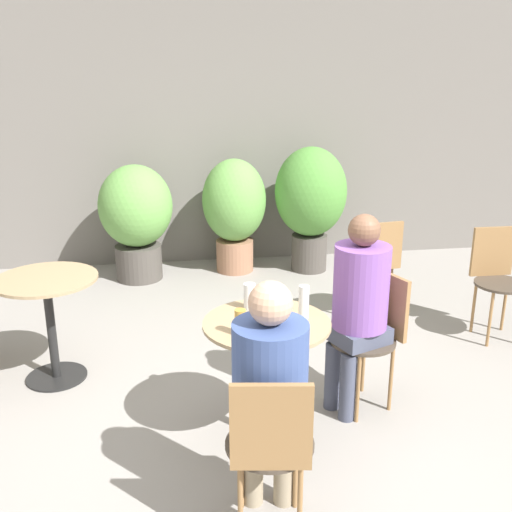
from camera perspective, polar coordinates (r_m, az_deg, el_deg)
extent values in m
plane|color=gray|center=(3.56, 1.68, -17.91)|extent=(20.00, 20.00, 0.00)
cube|color=slate|center=(6.38, -3.80, 12.69)|extent=(10.00, 0.06, 3.00)
cylinder|color=black|center=(3.64, 0.96, -16.85)|extent=(0.41, 0.41, 0.01)
cylinder|color=black|center=(3.45, 1.00, -11.95)|extent=(0.06, 0.06, 0.70)
cylinder|color=#997F5B|center=(3.28, 1.03, -6.47)|extent=(0.70, 0.70, 0.02)
cylinder|color=black|center=(4.46, -18.43, -10.83)|extent=(0.41, 0.41, 0.01)
cylinder|color=black|center=(4.30, -18.90, -6.62)|extent=(0.06, 0.06, 0.70)
cylinder|color=#997F5B|center=(4.17, -19.40, -2.09)|extent=(0.68, 0.68, 0.02)
cylinder|color=#42382D|center=(2.81, 1.31, -17.46)|extent=(0.40, 0.40, 0.02)
cylinder|color=olive|center=(2.85, -1.50, -22.79)|extent=(0.02, 0.02, 0.44)
cylinder|color=olive|center=(2.86, 4.20, -22.73)|extent=(0.02, 0.02, 0.44)
cylinder|color=olive|center=(3.06, -1.39, -19.59)|extent=(0.02, 0.02, 0.44)
cylinder|color=olive|center=(3.06, 3.81, -19.54)|extent=(0.02, 0.02, 0.44)
cube|color=olive|center=(2.55, 1.46, -16.00)|extent=(0.34, 0.08, 0.40)
cylinder|color=#42382D|center=(3.77, 10.15, -7.96)|extent=(0.40, 0.40, 0.02)
cylinder|color=olive|center=(3.87, 12.74, -11.28)|extent=(0.02, 0.02, 0.44)
cylinder|color=olive|center=(4.04, 10.20, -9.80)|extent=(0.02, 0.02, 0.44)
cylinder|color=olive|center=(3.72, 9.69, -12.40)|extent=(0.02, 0.02, 0.44)
cylinder|color=olive|center=(3.89, 7.19, -10.78)|extent=(0.02, 0.02, 0.44)
cube|color=olive|center=(3.80, 12.42, -4.46)|extent=(0.16, 0.33, 0.40)
cylinder|color=#42382D|center=(4.99, 22.32, -2.50)|extent=(0.40, 0.40, 0.02)
cylinder|color=olive|center=(5.24, 22.58, -4.30)|extent=(0.02, 0.02, 0.44)
cylinder|color=olive|center=(5.12, 20.03, -4.52)|extent=(0.02, 0.02, 0.44)
cylinder|color=olive|center=(4.91, 21.40, -5.66)|extent=(0.02, 0.02, 0.44)
cube|color=olive|center=(5.08, 21.61, 0.41)|extent=(0.34, 0.04, 0.40)
cylinder|color=#42382D|center=(5.17, 10.87, -0.74)|extent=(0.40, 0.40, 0.02)
cylinder|color=olive|center=(5.08, 10.08, -3.82)|extent=(0.02, 0.02, 0.44)
cylinder|color=olive|center=(5.20, 12.66, -3.47)|extent=(0.02, 0.02, 0.44)
cylinder|color=olive|center=(5.30, 8.81, -2.82)|extent=(0.02, 0.02, 0.44)
cylinder|color=olive|center=(5.41, 11.32, -2.51)|extent=(0.02, 0.02, 0.44)
cube|color=olive|center=(4.95, 11.97, 0.90)|extent=(0.34, 0.08, 0.40)
cylinder|color=gray|center=(3.09, 2.68, -19.19)|extent=(0.10, 0.10, 0.44)
cylinder|color=gray|center=(3.09, -0.29, -19.21)|extent=(0.10, 0.10, 0.44)
cube|color=gray|center=(2.81, 1.30, -15.98)|extent=(0.33, 0.36, 0.10)
cylinder|color=#384C84|center=(2.67, 1.34, -10.99)|extent=(0.34, 0.34, 0.46)
sphere|color=tan|center=(2.52, 1.40, -4.51)|extent=(0.19, 0.19, 0.19)
cylinder|color=#42475B|center=(3.84, 7.30, -11.28)|extent=(0.10, 0.10, 0.44)
cylinder|color=#42475B|center=(3.74, 8.72, -12.21)|extent=(0.10, 0.10, 0.44)
cube|color=#42475B|center=(3.72, 9.72, -7.27)|extent=(0.40, 0.38, 0.10)
cylinder|color=#7A4C9E|center=(3.60, 9.97, -2.90)|extent=(0.33, 0.33, 0.51)
sphere|color=brown|center=(3.50, 10.28, 2.44)|extent=(0.19, 0.19, 0.19)
cylinder|color=silver|center=(3.42, -0.61, -3.86)|extent=(0.07, 0.07, 0.15)
cylinder|color=#B28433|center=(3.10, -1.51, -6.33)|extent=(0.06, 0.06, 0.14)
cylinder|color=silver|center=(3.30, 4.57, -4.40)|extent=(0.06, 0.06, 0.19)
cylinder|color=#47423D|center=(6.12, -11.08, -0.56)|extent=(0.46, 0.46, 0.35)
ellipsoid|color=#609947|center=(5.97, -11.41, 4.70)|extent=(0.72, 0.72, 0.81)
cylinder|color=#93664C|center=(6.25, -2.03, 0.08)|extent=(0.38, 0.38, 0.33)
ellipsoid|color=#609947|center=(6.10, -2.09, 5.32)|extent=(0.65, 0.65, 0.84)
cylinder|color=#47423D|center=(6.29, 5.07, 0.36)|extent=(0.37, 0.37, 0.38)
ellipsoid|color=#4C8938|center=(6.13, 5.24, 6.11)|extent=(0.73, 0.73, 0.91)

